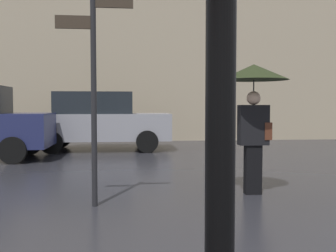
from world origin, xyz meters
TOP-DOWN VIEW (x-y plane):
  - pedestrian_with_umbrella at (1.25, 4.03)m, footprint 1.11×1.11m
  - parked_car_right at (-1.63, 10.81)m, footprint 4.37×2.06m
  - street_signpost at (-1.24, 3.50)m, footprint 1.08×0.08m

SIDE VIEW (x-z plane):
  - parked_car_right at x=-1.63m, z-range 0.03..1.89m
  - pedestrian_with_umbrella at x=1.25m, z-range 0.64..2.74m
  - street_signpost at x=-1.24m, z-range 0.33..3.48m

